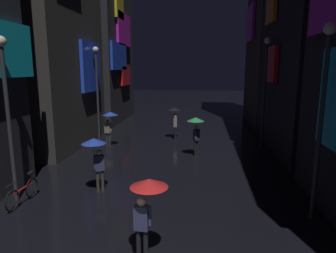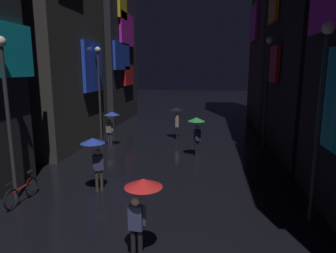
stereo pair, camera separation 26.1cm
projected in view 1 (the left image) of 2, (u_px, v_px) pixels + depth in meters
The scene contains 13 objects.
building_left_mid at pixel (46, 24), 17.12m from camera, with size 4.25×7.49×14.25m.
building_left_far at pixel (101, 49), 26.27m from camera, with size 4.25×7.98×12.66m.
building_right_mid at pixel (315, 33), 16.18m from camera, with size 4.25×8.77×12.97m.
pedestrian_foreground_left_blue at pixel (109, 119), 17.65m from camera, with size 0.90×0.90×2.12m.
pedestrian_near_crossing_green at pixel (196, 126), 15.72m from camera, with size 0.90×0.90×2.12m.
pedestrian_foreground_right_red at pixel (147, 197), 7.00m from camera, with size 0.90×0.90×2.12m.
pedestrian_midstreet_left_blue at pixel (96, 150), 11.05m from camera, with size 0.90×0.90×2.12m.
pedestrian_far_right_black at pixel (175, 114), 19.64m from camera, with size 0.90×0.90×2.12m.
bicycle_parked_at_storefront at pixel (23, 193), 10.37m from camera, with size 0.14×1.82×0.96m.
streetlamp_right_near at pixel (323, 103), 8.67m from camera, with size 0.36×0.36×5.90m.
streetlamp_left_far at pixel (97, 84), 18.56m from camera, with size 0.36×0.36×5.92m.
streetlamp_right_far at pixel (265, 82), 16.79m from camera, with size 0.36×0.36×6.30m.
streetlamp_left_near at pixel (7, 102), 10.03m from camera, with size 0.36×0.36×5.67m.
Camera 1 is at (1.53, -4.26, 4.64)m, focal length 32.00 mm.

